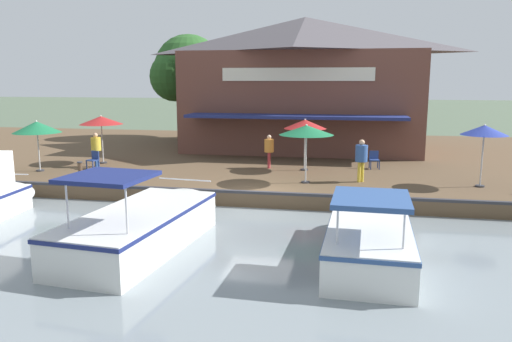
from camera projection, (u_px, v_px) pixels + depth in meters
ground_plane at (258, 210)px, 18.65m from camera, size 220.00×220.00×0.00m
quay_deck at (293, 158)px, 29.22m from camera, size 22.00×56.00×0.60m
quay_edge_fender at (259, 193)px, 18.63m from camera, size 0.20×50.40×0.10m
waterfront_restaurant at (304, 82)px, 30.86m from camera, size 10.69×14.28×7.95m
patio_umbrella_back_row at (37, 127)px, 22.92m from camera, size 2.17×2.17×2.36m
patio_umbrella_far_corner at (305, 124)px, 23.14m from camera, size 1.99×1.99×2.43m
patio_umbrella_mid_patio_right at (101, 120)px, 25.11m from camera, size 2.14×2.14×2.44m
patio_umbrella_mid_patio_left at (306, 130)px, 20.25m from camera, size 2.22×2.22×2.43m
patio_umbrella_near_quay_edge at (484, 130)px, 19.48m from camera, size 1.78×1.78×2.51m
cafe_chair_far_corner_seat at (94, 159)px, 23.82m from camera, size 0.54×0.54×0.85m
cafe_chair_under_first_umbrella at (374, 159)px, 23.86m from camera, size 0.50×0.50×0.85m
person_near_entrance at (96, 146)px, 24.24m from camera, size 0.47×0.47×1.67m
person_at_quay_edge at (361, 155)px, 20.63m from camera, size 0.50×0.50×1.78m
person_mid_patio at (269, 147)px, 23.92m from camera, size 0.46×0.46×1.61m
motorboat_far_downstream at (369, 233)px, 13.68m from camera, size 6.27×2.31×2.02m
motorboat_outer_channel at (150, 222)px, 14.61m from camera, size 7.02×3.00×2.39m
mooring_post at (80, 173)px, 20.15m from camera, size 0.22×0.22×0.95m
tree_upstream_bank at (185, 72)px, 35.83m from camera, size 5.25×5.00×7.43m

